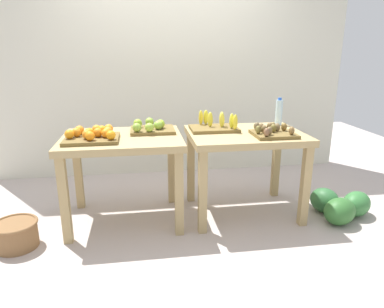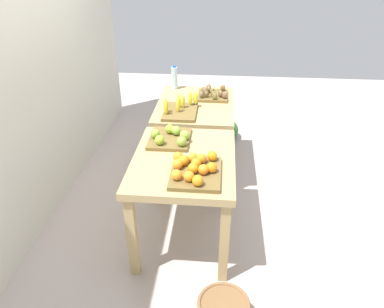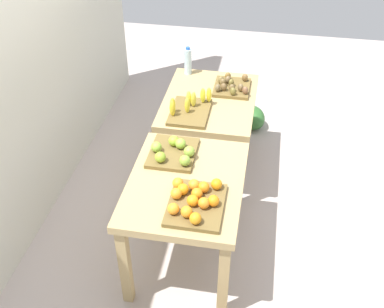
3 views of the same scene
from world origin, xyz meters
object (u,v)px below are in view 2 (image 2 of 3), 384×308
Objects in this scene: orange_bin at (194,169)px; water_bottle at (174,78)px; apple_bin at (170,137)px; display_table_left at (184,170)px; watermelon_pile at (219,126)px; kiwi_bin at (212,94)px; banana_crate at (180,109)px; display_table_right at (195,114)px.

water_bottle is (1.77, 0.38, 0.08)m from orange_bin.
water_bottle is at bearing 5.82° from apple_bin.
display_table_left is 2.09m from watermelon_pile.
kiwi_bin is (1.31, -0.17, 0.16)m from display_table_left.
water_bottle reaches higher than banana_crate.
orange_bin is 1.10× the size of apple_bin.
kiwi_bin is at bearing -33.94° from banana_crate.
display_table_left is 3.82× the size of water_bottle.
water_bottle reaches higher than apple_bin.
orange_bin is 1.81m from water_bottle.
banana_crate is (0.86, 0.13, 0.16)m from display_table_left.
display_table_left is 1.59m from water_bottle.
banana_crate is (0.60, -0.01, 0.00)m from apple_bin.
banana_crate is (1.09, 0.23, -0.00)m from orange_bin.
display_table_right is at bearing 0.00° from display_table_left.
display_table_right is 2.60× the size of apple_bin.
water_bottle reaches higher than display_table_right.
display_table_left is 0.30m from orange_bin.
kiwi_bin is at bearing 172.92° from watermelon_pile.
watermelon_pile is at bearing -49.38° from water_bottle.
banana_crate is at bearing -168.13° from water_bottle.
display_table_right is 0.56m from water_bottle.
watermelon_pile is (0.88, -0.26, -0.56)m from display_table_right.
apple_bin is 1.47× the size of water_bottle.
water_bottle is at bearing 62.20° from kiwi_bin.
apple_bin is 1.10m from kiwi_bin.
apple_bin reaches higher than kiwi_bin.
display_table_left is 2.36× the size of orange_bin.
display_table_left is at bearing -171.40° from banana_crate.
water_bottle reaches higher than display_table_left.
watermelon_pile is at bearing -16.28° from display_table_right.
orange_bin is 1.21× the size of kiwi_bin.
orange_bin is 1.54m from kiwi_bin.
display_table_left is 2.60× the size of apple_bin.
water_bottle is (1.28, 0.13, 0.09)m from apple_bin.
kiwi_bin is (1.54, -0.07, -0.01)m from orange_bin.
banana_crate is 0.68× the size of watermelon_pile.
water_bottle is (0.23, 0.44, 0.09)m from kiwi_bin.
banana_crate is 1.62× the size of water_bottle.
banana_crate reaches higher than display_table_right.
orange_bin is (-1.35, -0.10, 0.16)m from display_table_right.
apple_bin reaches higher than orange_bin.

